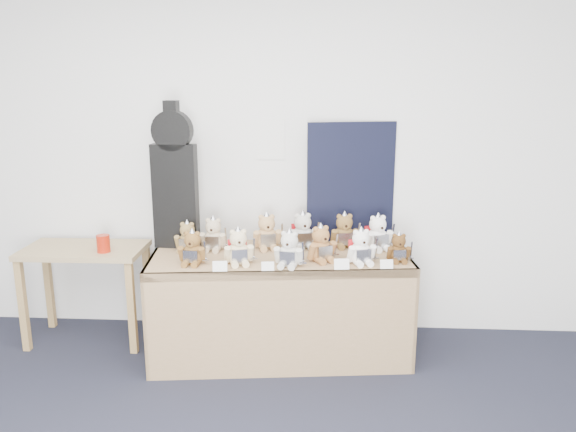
# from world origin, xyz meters

# --- Properties ---
(room_shell) EXTENTS (6.00, 6.00, 6.00)m
(room_shell) POSITION_xyz_m (0.23, 2.49, 1.50)
(room_shell) COLOR white
(room_shell) RESTS_ON floor
(display_table) EXTENTS (1.86, 0.94, 0.75)m
(display_table) POSITION_xyz_m (0.34, 1.95, 0.59)
(display_table) COLOR olive
(display_table) RESTS_ON floor
(side_table) EXTENTS (0.88, 0.50, 0.73)m
(side_table) POSITION_xyz_m (-1.13, 2.15, 0.61)
(side_table) COLOR #92744F
(side_table) RESTS_ON floor
(guitar_case) EXTENTS (0.32, 0.12, 1.05)m
(guitar_case) POSITION_xyz_m (-0.43, 2.15, 1.26)
(guitar_case) COLOR black
(guitar_case) RESTS_ON display_table
(navy_board) EXTENTS (0.65, 0.18, 0.89)m
(navy_board) POSITION_xyz_m (0.83, 2.41, 1.19)
(navy_board) COLOR black
(navy_board) RESTS_ON display_table
(red_cup) EXTENTS (0.09, 0.09, 0.13)m
(red_cup) POSITION_xyz_m (-0.94, 2.04, 0.79)
(red_cup) COLOR #AA1E0B
(red_cup) RESTS_ON side_table
(teddy_front_far_left) EXTENTS (0.21, 0.17, 0.25)m
(teddy_front_far_left) POSITION_xyz_m (-0.23, 1.77, 0.85)
(teddy_front_far_left) COLOR brown
(teddy_front_far_left) RESTS_ON display_table
(teddy_front_left) EXTENTS (0.23, 0.20, 0.27)m
(teddy_front_left) POSITION_xyz_m (0.07, 1.79, 0.85)
(teddy_front_left) COLOR beige
(teddy_front_left) RESTS_ON display_table
(teddy_front_centre) EXTENTS (0.22, 0.19, 0.27)m
(teddy_front_centre) POSITION_xyz_m (0.41, 1.77, 0.85)
(teddy_front_centre) COLOR beige
(teddy_front_centre) RESTS_ON display_table
(teddy_front_right) EXTENTS (0.23, 0.22, 0.28)m
(teddy_front_right) POSITION_xyz_m (0.62, 1.89, 0.86)
(teddy_front_right) COLOR #986639
(teddy_front_right) RESTS_ON display_table
(teddy_front_far_right) EXTENTS (0.22, 0.20, 0.27)m
(teddy_front_far_right) POSITION_xyz_m (0.88, 1.85, 0.85)
(teddy_front_far_right) COLOR white
(teddy_front_far_right) RESTS_ON display_table
(teddy_front_end) EXTENTS (0.18, 0.15, 0.22)m
(teddy_front_end) POSITION_xyz_m (1.14, 1.91, 0.83)
(teddy_front_end) COLOR brown
(teddy_front_end) RESTS_ON display_table
(teddy_back_left) EXTENTS (0.22, 0.18, 0.27)m
(teddy_back_left) POSITION_xyz_m (-0.15, 2.10, 0.85)
(teddy_back_left) COLOR #BFAA8B
(teddy_back_left) RESTS_ON display_table
(teddy_back_centre_left) EXTENTS (0.24, 0.21, 0.29)m
(teddy_back_centre_left) POSITION_xyz_m (0.23, 2.16, 0.86)
(teddy_back_centre_left) COLOR tan
(teddy_back_centre_left) RESTS_ON display_table
(teddy_back_centre_right) EXTENTS (0.24, 0.22, 0.29)m
(teddy_back_centre_right) POSITION_xyz_m (0.48, 2.19, 0.86)
(teddy_back_centre_right) COLOR beige
(teddy_back_centre_right) RESTS_ON display_table
(teddy_back_right) EXTENTS (0.23, 0.20, 0.28)m
(teddy_back_right) POSITION_xyz_m (0.79, 2.23, 0.86)
(teddy_back_right) COLOR brown
(teddy_back_right) RESTS_ON display_table
(teddy_back_end) EXTENTS (0.24, 0.22, 0.29)m
(teddy_back_end) POSITION_xyz_m (1.02, 2.18, 0.86)
(teddy_back_end) COLOR white
(teddy_back_end) RESTS_ON display_table
(teddy_back_far_left) EXTENTS (0.20, 0.16, 0.24)m
(teddy_back_far_left) POSITION_xyz_m (-0.33, 2.05, 0.84)
(teddy_back_far_left) COLOR olive
(teddy_back_far_left) RESTS_ON display_table
(entry_card_a) EXTENTS (0.09, 0.03, 0.07)m
(entry_card_a) POSITION_xyz_m (-0.02, 1.62, 0.78)
(entry_card_a) COLOR white
(entry_card_a) RESTS_ON display_table
(entry_card_b) EXTENTS (0.08, 0.03, 0.06)m
(entry_card_b) POSITION_xyz_m (0.28, 1.66, 0.78)
(entry_card_b) COLOR white
(entry_card_b) RESTS_ON display_table
(entry_card_c) EXTENTS (0.10, 0.03, 0.07)m
(entry_card_c) POSITION_xyz_m (0.75, 1.71, 0.78)
(entry_card_c) COLOR white
(entry_card_c) RESTS_ON display_table
(entry_card_d) EXTENTS (0.09, 0.03, 0.06)m
(entry_card_d) POSITION_xyz_m (1.04, 1.74, 0.78)
(entry_card_d) COLOR white
(entry_card_d) RESTS_ON display_table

